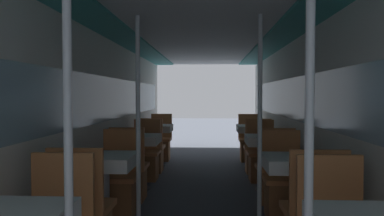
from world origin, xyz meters
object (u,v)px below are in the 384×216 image
(support_pole_left_0, at_px, (68,157))
(chair_left_far_1, at_px, (119,189))
(support_pole_right_1, at_px, (260,127))
(dining_table_right_3, at_px, (253,132))
(support_pole_left_1, at_px, (138,126))
(chair_right_far_2, at_px, (261,162))
(dining_table_left_1, at_px, (104,168))
(chair_left_far_3, at_px, (161,146))
(dining_table_right_1, at_px, (296,170))
(chair_right_near_3, at_px, (257,156))
(chair_left_far_2, at_px, (146,161))
(chair_right_far_3, at_px, (250,147))
(chair_left_near_2, at_px, (130,178))
(chair_right_far_1, at_px, (283,191))
(chair_right_near_2, at_px, (274,179))
(support_pole_right_0, at_px, (309,159))
(dining_table_left_3, at_px, (156,132))
(chair_left_near_3, at_px, (151,155))
(dining_table_left_2, at_px, (139,144))

(support_pole_left_0, relative_size, chair_left_far_1, 2.21)
(support_pole_right_1, height_order, dining_table_right_3, support_pole_right_1)
(support_pole_left_1, xyz_separation_m, chair_right_far_2, (1.46, 2.29, -0.74))
(dining_table_left_1, bearing_deg, support_pole_left_1, -0.00)
(support_pole_left_0, relative_size, chair_left_far_3, 2.21)
(dining_table_left_1, height_order, support_pole_left_1, support_pole_left_1)
(dining_table_right_1, bearing_deg, chair_left_far_1, 162.08)
(support_pole_left_0, height_order, chair_left_far_1, support_pole_left_0)
(dining_table_left_1, distance_m, support_pole_left_1, 0.51)
(dining_table_right_1, relative_size, chair_right_near_3, 0.82)
(chair_left_far_1, bearing_deg, chair_left_far_2, -90.00)
(support_pole_left_0, relative_size, chair_right_far_3, 2.21)
(support_pole_left_1, xyz_separation_m, chair_left_near_2, (-0.33, 1.14, -0.74))
(chair_right_far_1, height_order, chair_right_near_2, same)
(support_pole_right_0, relative_size, chair_right_far_3, 2.21)
(chair_right_near_2, bearing_deg, chair_left_far_1, -162.59)
(chair_left_far_1, distance_m, dining_table_right_1, 1.91)
(dining_table_left_3, bearing_deg, chair_right_near_2, -52.07)
(chair_left_far_2, xyz_separation_m, chair_right_far_2, (1.79, 0.00, 0.00))
(support_pole_left_1, relative_size, chair_left_far_2, 2.21)
(chair_right_far_1, bearing_deg, chair_left_far_2, -43.83)
(chair_left_far_1, distance_m, chair_left_near_3, 2.27)
(support_pole_left_1, relative_size, chair_right_near_3, 2.21)
(chair_left_far_1, distance_m, chair_right_far_3, 3.87)
(support_pole_right_0, distance_m, dining_table_right_3, 5.17)
(dining_table_left_1, xyz_separation_m, support_pole_right_0, (1.46, -1.71, 0.40))
(dining_table_left_1, distance_m, support_pole_right_1, 1.51)
(chair_left_near_2, distance_m, chair_right_near_2, 1.79)
(chair_right_far_1, bearing_deg, chair_right_near_3, -90.00)
(support_pole_left_0, relative_size, chair_left_far_2, 2.21)
(dining_table_left_2, height_order, dining_table_left_3, same)
(chair_left_near_3, distance_m, chair_right_far_1, 2.89)
(chair_left_near_3, height_order, support_pole_right_0, support_pole_right_0)
(support_pole_left_1, height_order, chair_right_near_2, support_pole_left_1)
(chair_left_far_3, relative_size, chair_right_far_2, 1.00)
(chair_left_far_3, height_order, support_pole_right_0, support_pole_right_0)
(chair_left_far_2, xyz_separation_m, support_pole_right_0, (1.46, -4.01, 0.74))
(dining_table_left_3, bearing_deg, support_pole_right_1, -66.99)
(support_pole_left_1, bearing_deg, chair_left_near_3, 96.59)
(chair_left_near_2, distance_m, chair_left_far_2, 1.15)
(chair_left_near_2, xyz_separation_m, support_pole_right_0, (1.46, -2.85, 0.74))
(support_pole_left_0, relative_size, dining_table_left_1, 2.72)
(chair_left_near_2, bearing_deg, chair_left_near_3, 90.00)
(chair_left_near_2, relative_size, chair_right_far_2, 1.00)
(dining_table_left_1, distance_m, dining_table_right_3, 3.87)
(chair_left_far_1, distance_m, dining_table_right_3, 3.38)
(chair_right_near_3, bearing_deg, chair_left_near_2, -136.17)
(chair_left_near_3, relative_size, chair_right_near_3, 1.00)
(chair_right_far_3, bearing_deg, dining_table_left_2, 52.07)
(chair_right_far_2, distance_m, chair_right_near_3, 0.56)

